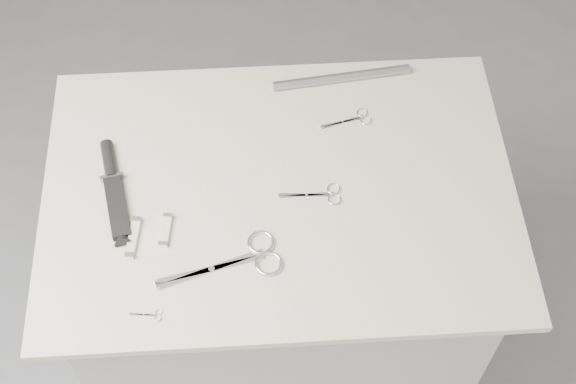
{
  "coord_description": "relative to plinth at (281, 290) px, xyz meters",
  "views": [
    {
      "loc": [
        -0.04,
        -0.95,
        2.32
      ],
      "look_at": [
        0.02,
        -0.01,
        0.92
      ],
      "focal_mm": 50.0,
      "sensor_mm": 36.0,
      "label": 1
    }
  ],
  "objects": [
    {
      "name": "tiny_scissors",
      "position": [
        -0.26,
        -0.28,
        0.47
      ],
      "size": [
        0.06,
        0.03,
        0.0
      ],
      "rotation": [
        0.0,
        0.0,
        -0.12
      ],
      "color": "silver",
      "rests_on": "display_board"
    },
    {
      "name": "metal_rail",
      "position": [
        0.16,
        0.29,
        0.48
      ],
      "size": [
        0.32,
        0.06,
        0.02
      ],
      "primitive_type": "cylinder",
      "rotation": [
        0.0,
        1.57,
        0.11
      ],
      "color": "#92959A",
      "rests_on": "display_board"
    },
    {
      "name": "ground",
      "position": [
        0.0,
        0.0,
        -0.46
      ],
      "size": [
        4.0,
        4.0,
        0.01
      ],
      "primitive_type": "cube",
      "color": "gray",
      "rests_on": "ground"
    },
    {
      "name": "embroidery_scissors_a",
      "position": [
        0.09,
        -0.02,
        0.47
      ],
      "size": [
        0.13,
        0.06,
        0.0
      ],
      "rotation": [
        0.0,
        0.0,
        -0.03
      ],
      "color": "silver",
      "rests_on": "display_board"
    },
    {
      "name": "large_shears",
      "position": [
        -0.08,
        -0.17,
        0.47
      ],
      "size": [
        0.25,
        0.13,
        0.01
      ],
      "rotation": [
        0.0,
        0.0,
        0.27
      ],
      "color": "silver",
      "rests_on": "display_board"
    },
    {
      "name": "pocket_knife_b",
      "position": [
        -0.24,
        -0.09,
        0.47
      ],
      "size": [
        0.03,
        0.08,
        0.01
      ],
      "rotation": [
        0.0,
        0.0,
        1.44
      ],
      "color": "silver",
      "rests_on": "display_board"
    },
    {
      "name": "display_board",
      "position": [
        0.0,
        0.0,
        0.46
      ],
      "size": [
        1.0,
        0.7,
        0.02
      ],
      "primitive_type": "cube",
      "color": "beige",
      "rests_on": "plinth"
    },
    {
      "name": "embroidery_scissors_b",
      "position": [
        0.18,
        0.18,
        0.47
      ],
      "size": [
        0.12,
        0.06,
        0.0
      ],
      "rotation": [
        0.0,
        0.0,
        0.25
      ],
      "color": "silver",
      "rests_on": "display_board"
    },
    {
      "name": "plinth",
      "position": [
        0.0,
        0.0,
        0.0
      ],
      "size": [
        0.9,
        0.6,
        0.9
      ],
      "primitive_type": "cube",
      "color": "#BABAB7",
      "rests_on": "ground"
    },
    {
      "name": "sheathed_knife",
      "position": [
        -0.35,
        0.02,
        0.48
      ],
      "size": [
        0.08,
        0.25,
        0.03
      ],
      "rotation": [
        0.0,
        0.0,
        1.76
      ],
      "color": "black",
      "rests_on": "display_board"
    },
    {
      "name": "pocket_knife_a",
      "position": [
        -0.3,
        -0.11,
        0.48
      ],
      "size": [
        0.03,
        0.1,
        0.01
      ],
      "rotation": [
        0.0,
        0.0,
        1.44
      ],
      "color": "silver",
      "rests_on": "display_board"
    }
  ]
}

